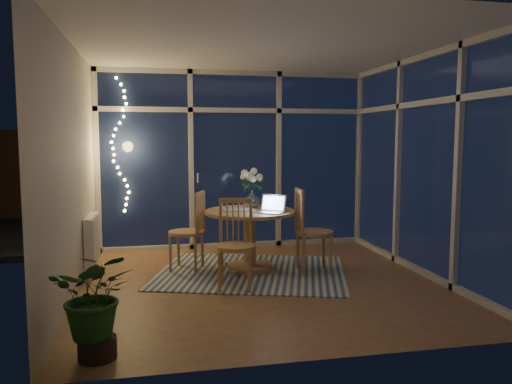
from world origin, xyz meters
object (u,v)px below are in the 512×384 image
flower_vase (252,199)px  potted_plant (96,308)px  chair_front (235,244)px  chair_right (314,230)px  laptop (269,203)px  dining_table (250,241)px  chair_left (186,231)px

flower_vase → potted_plant: 3.01m
chair_front → potted_plant: chair_front is taller
chair_front → chair_right: bearing=36.4°
potted_plant → laptop: bearing=48.1°
dining_table → potted_plant: bearing=-125.3°
chair_right → chair_front: bearing=118.3°
chair_right → potted_plant: chair_right is taller
dining_table → potted_plant: potted_plant is taller
dining_table → flower_vase: 0.55m
chair_right → flower_vase: size_ratio=4.94×
dining_table → chair_right: 0.79m
potted_plant → dining_table: bearing=54.7°
dining_table → laptop: size_ratio=3.52×
chair_right → potted_plant: bearing=134.3°
chair_front → flower_vase: size_ratio=4.67×
chair_right → chair_front: (-1.04, -0.47, -0.03)m
dining_table → flower_vase: flower_vase is taller
chair_left → flower_vase: chair_left is taller
dining_table → laptop: bearing=-55.2°
dining_table → chair_left: 0.79m
chair_front → potted_plant: size_ratio=1.29×
chair_right → flower_vase: bearing=55.7°
chair_right → laptop: size_ratio=3.34×
chair_left → flower_vase: bearing=117.0°
chair_front → laptop: bearing=55.7°
flower_vase → chair_front: bearing=-111.0°
laptop → chair_left: bearing=-166.0°
dining_table → chair_right: chair_right is taller
flower_vase → potted_plant: flower_vase is taller
chair_left → chair_right: chair_right is taller
chair_right → laptop: (-0.56, -0.01, 0.34)m
chair_left → flower_vase: size_ratio=4.71×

